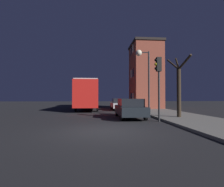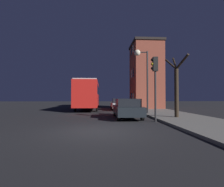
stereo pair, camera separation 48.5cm
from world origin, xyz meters
TOP-DOWN VIEW (x-y plane):
  - ground_plane at (0.00, 0.00)m, footprint 120.00×120.00m
  - sidewalk at (5.92, 0.00)m, footprint 4.16×60.00m
  - brick_building at (6.10, 15.03)m, footprint 3.84×5.02m
  - streetlamp at (3.69, 7.16)m, footprint 1.24×0.54m
  - traffic_light at (3.51, 2.74)m, footprint 0.43×0.24m
  - bare_tree at (5.47, 4.02)m, footprint 0.95×2.48m
  - bus at (-1.50, 14.76)m, footprint 2.51×11.71m
  - car_near_lane at (2.04, 4.72)m, footprint 1.78×4.46m
  - car_mid_lane at (2.29, 13.12)m, footprint 1.80×4.58m

SIDE VIEW (x-z plane):
  - ground_plane at x=0.00m, z-range 0.00..0.00m
  - sidewalk at x=5.92m, z-range 0.00..0.13m
  - car_mid_lane at x=2.29m, z-range 0.03..1.43m
  - car_near_lane at x=2.04m, z-range 0.02..1.45m
  - bus at x=-1.50m, z-range 0.34..3.76m
  - bare_tree at x=5.47m, z-range 0.07..4.46m
  - traffic_light at x=3.51m, z-range 0.89..4.97m
  - streetlamp at x=3.69m, z-range 1.65..7.27m
  - brick_building at x=6.10m, z-range 0.15..8.85m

